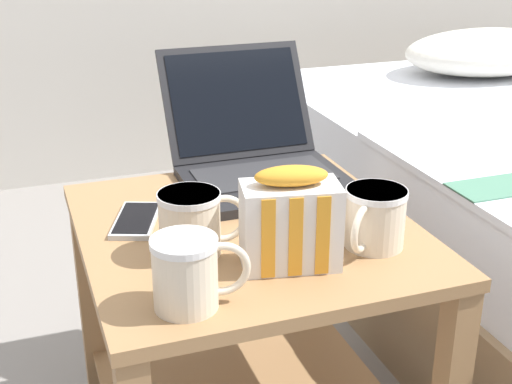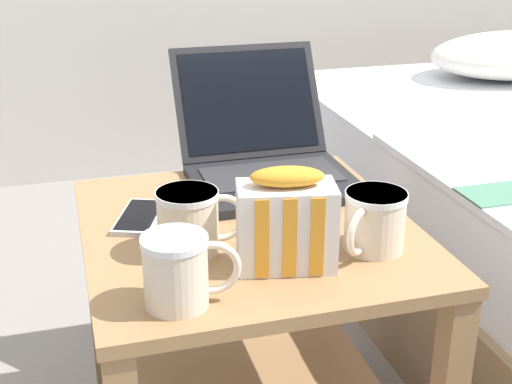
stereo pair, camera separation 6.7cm
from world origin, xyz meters
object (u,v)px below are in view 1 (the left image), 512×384
(laptop, at_px, (256,154))
(mug_front_right, at_px, (375,215))
(cell_phone, at_px, (136,220))
(snack_bag, at_px, (290,221))
(mug_front_left, at_px, (192,220))
(mug_mid_center, at_px, (188,270))

(laptop, bearing_deg, mug_front_right, -78.52)
(cell_phone, bearing_deg, laptop, 27.60)
(snack_bag, bearing_deg, mug_front_left, 145.86)
(laptop, xyz_separation_m, snack_bag, (-0.08, -0.37, 0.03))
(mug_front_left, relative_size, snack_bag, 0.89)
(mug_front_right, relative_size, mug_mid_center, 0.90)
(mug_front_right, xyz_separation_m, snack_bag, (-0.15, -0.01, 0.02))
(laptop, xyz_separation_m, cell_phone, (-0.27, -0.14, -0.04))
(mug_front_left, distance_m, cell_phone, 0.16)
(mug_front_left, bearing_deg, mug_mid_center, -106.73)
(mug_mid_center, bearing_deg, cell_phone, 93.29)
(mug_mid_center, distance_m, cell_phone, 0.30)
(snack_bag, relative_size, cell_phone, 1.02)
(cell_phone, bearing_deg, snack_bag, -50.01)
(laptop, distance_m, cell_phone, 0.31)
(snack_bag, distance_m, cell_phone, 0.31)
(mug_front_right, relative_size, snack_bag, 0.76)
(mug_front_left, height_order, snack_bag, snack_bag)
(laptop, height_order, snack_bag, laptop)
(laptop, relative_size, cell_phone, 2.39)
(mug_front_left, relative_size, cell_phone, 0.91)
(mug_front_left, relative_size, mug_mid_center, 1.05)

